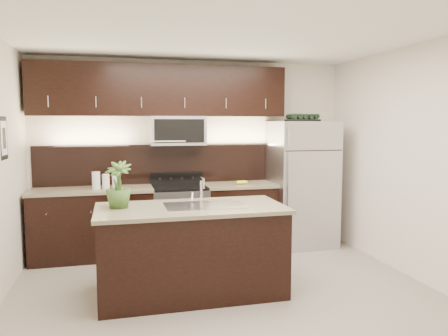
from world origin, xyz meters
TOP-DOWN VIEW (x-y plane):
  - ground at (0.00, 0.00)m, footprint 4.50×4.50m
  - room_walls at (-0.11, -0.04)m, footprint 4.52×4.02m
  - counter_run at (-0.46, 1.69)m, footprint 3.51×0.65m
  - upper_fixtures at (-0.43, 1.84)m, footprint 3.49×0.40m
  - island at (-0.34, 0.16)m, footprint 1.96×0.96m
  - sink_faucet at (-0.19, 0.17)m, footprint 0.84×0.50m
  - refrigerator at (1.56, 1.63)m, footprint 0.88×0.80m
  - wine_rack at (1.56, 1.63)m, footprint 0.45×0.28m
  - plant at (-1.08, 0.27)m, footprint 0.34×0.34m
  - canisters at (-1.26, 1.65)m, footprint 0.34×0.13m
  - french_press at (1.17, 1.64)m, footprint 0.11×0.11m
  - bananas at (0.58, 1.61)m, footprint 0.19×0.15m

SIDE VIEW (x-z plane):
  - ground at x=0.00m, z-range 0.00..0.00m
  - counter_run at x=-0.46m, z-range 0.00..0.94m
  - island at x=-0.34m, z-range 0.00..0.94m
  - refrigerator at x=1.56m, z-range 0.00..1.83m
  - sink_faucet at x=-0.19m, z-range 0.81..1.10m
  - bananas at x=0.58m, z-range 0.94..1.00m
  - canisters at x=-1.26m, z-range 0.93..1.16m
  - french_press at x=1.17m, z-range 0.90..1.21m
  - plant at x=-1.08m, z-range 0.94..1.42m
  - room_walls at x=-0.11m, z-range 0.34..3.05m
  - wine_rack at x=1.56m, z-range 1.83..1.93m
  - upper_fixtures at x=-0.43m, z-range 1.31..2.97m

